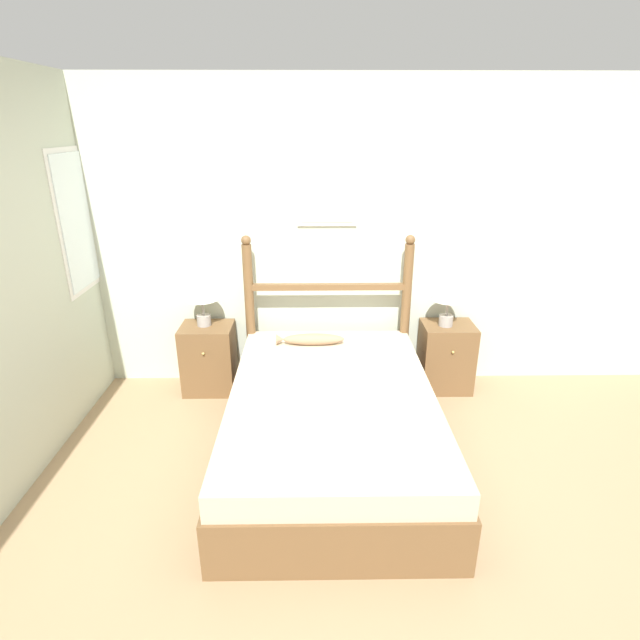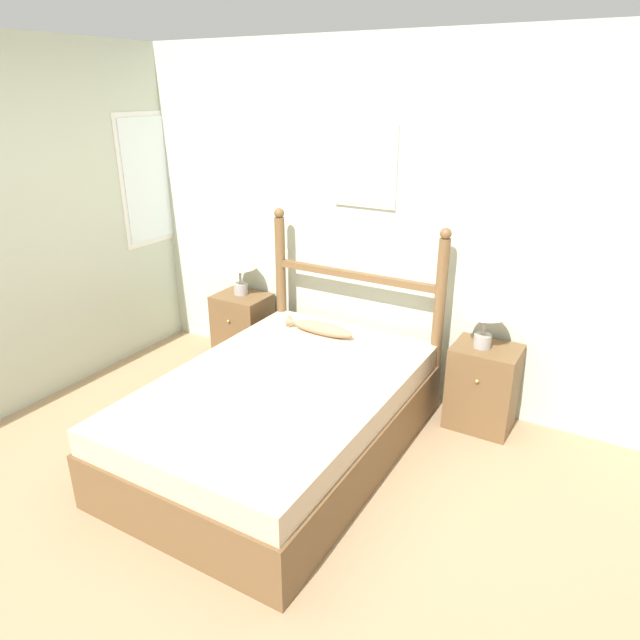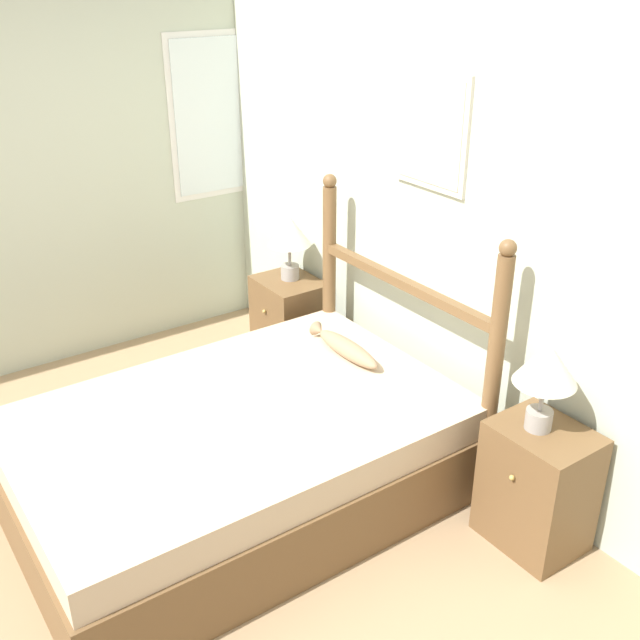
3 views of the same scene
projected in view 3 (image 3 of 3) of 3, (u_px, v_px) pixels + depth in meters
The scene contains 9 objects.
ground_plane at pixel (154, 559), 3.37m from camera, with size 16.00×16.00×0.00m, color #9E7F5B.
wall_back at pixel (454, 218), 3.70m from camera, with size 6.40×0.08×2.55m.
bed at pixel (239, 455), 3.64m from camera, with size 1.40×2.09×0.52m.
headboard at pixel (401, 318), 3.96m from camera, with size 1.40×0.08×1.35m.
nightstand_left at pixel (289, 323), 4.87m from camera, with size 0.44×0.38×0.60m.
nightstand_right at pixel (537, 486), 3.36m from camera, with size 0.44×0.38×0.60m.
table_lamp_left at pixel (289, 234), 4.64m from camera, with size 0.27×0.27×0.42m.
table_lamp_right at pixel (546, 368), 3.12m from camera, with size 0.27×0.27×0.42m.
fish_pillow at pixel (345, 347), 4.00m from camera, with size 0.55×0.11×0.09m.
Camera 3 is at (2.53, -0.86, 2.44)m, focal length 42.00 mm.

